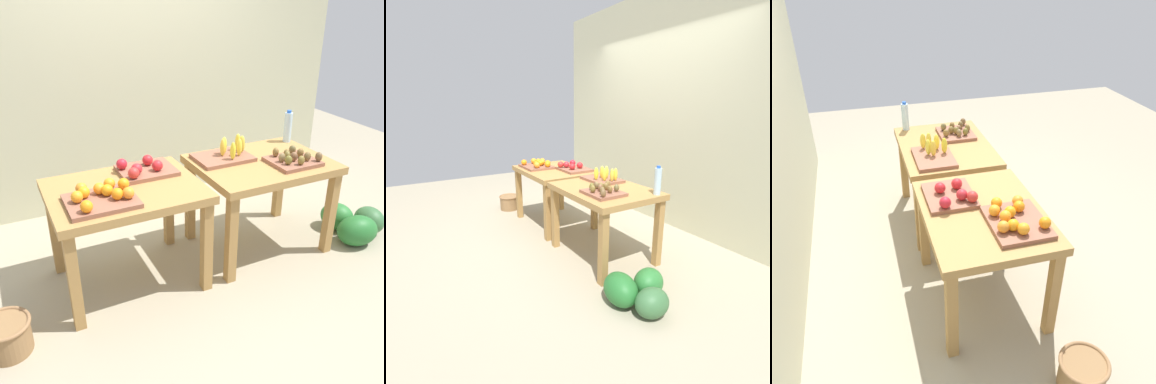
# 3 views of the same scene
# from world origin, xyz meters

# --- Properties ---
(ground_plane) EXTENTS (8.00, 8.00, 0.00)m
(ground_plane) POSITION_xyz_m (0.00, 0.00, 0.00)
(ground_plane) COLOR tan
(back_wall) EXTENTS (4.40, 0.12, 3.00)m
(back_wall) POSITION_xyz_m (0.00, 1.35, 1.50)
(back_wall) COLOR #BFBE9A
(back_wall) RESTS_ON ground_plane
(display_table_left) EXTENTS (1.04, 0.80, 0.76)m
(display_table_left) POSITION_xyz_m (-0.56, 0.00, 0.65)
(display_table_left) COLOR #A47A42
(display_table_left) RESTS_ON ground_plane
(display_table_right) EXTENTS (1.04, 0.80, 0.76)m
(display_table_right) POSITION_xyz_m (0.56, 0.00, 0.65)
(display_table_right) COLOR #A47A42
(display_table_right) RESTS_ON ground_plane
(orange_bin) EXTENTS (0.45, 0.37, 0.11)m
(orange_bin) POSITION_xyz_m (-0.76, -0.15, 0.80)
(orange_bin) COLOR #8D5842
(orange_bin) RESTS_ON display_table_left
(apple_bin) EXTENTS (0.42, 0.34, 0.11)m
(apple_bin) POSITION_xyz_m (-0.36, 0.17, 0.80)
(apple_bin) COLOR #8D5842
(apple_bin) RESTS_ON display_table_left
(banana_crate) EXTENTS (0.44, 0.32, 0.17)m
(banana_crate) POSITION_xyz_m (0.32, 0.16, 0.80)
(banana_crate) COLOR #8D5842
(banana_crate) RESTS_ON display_table_right
(kiwi_bin) EXTENTS (0.36, 0.32, 0.10)m
(kiwi_bin) POSITION_xyz_m (0.74, -0.15, 0.80)
(kiwi_bin) COLOR #8D5842
(kiwi_bin) RESTS_ON display_table_right
(water_bottle) EXTENTS (0.07, 0.07, 0.28)m
(water_bottle) POSITION_xyz_m (1.01, 0.29, 0.90)
(water_bottle) COLOR silver
(water_bottle) RESTS_ON display_table_right
(watermelon_pile) EXTENTS (0.57, 0.62, 0.26)m
(watermelon_pile) POSITION_xyz_m (1.40, -0.27, 0.12)
(watermelon_pile) COLOR #366439
(watermelon_pile) RESTS_ON ground_plane
(wicker_basket) EXTENTS (0.30, 0.30, 0.22)m
(wicker_basket) POSITION_xyz_m (-1.45, -0.35, 0.12)
(wicker_basket) COLOR olive
(wicker_basket) RESTS_ON ground_plane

